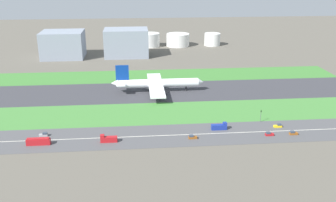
# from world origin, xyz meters

# --- Properties ---
(ground_plane) EXTENTS (800.00, 800.00, 0.00)m
(ground_plane) POSITION_xyz_m (0.00, 0.00, 0.00)
(ground_plane) COLOR #5B564C
(runway) EXTENTS (280.00, 46.00, 0.10)m
(runway) POSITION_xyz_m (0.00, 0.00, 0.05)
(runway) COLOR #38383D
(runway) RESTS_ON ground_plane
(grass_median_north) EXTENTS (280.00, 36.00, 0.10)m
(grass_median_north) POSITION_xyz_m (0.00, 41.00, 0.05)
(grass_median_north) COLOR #3D7A33
(grass_median_north) RESTS_ON ground_plane
(grass_median_south) EXTENTS (280.00, 36.00, 0.10)m
(grass_median_south) POSITION_xyz_m (0.00, -41.00, 0.05)
(grass_median_south) COLOR #427F38
(grass_median_south) RESTS_ON ground_plane
(highway) EXTENTS (280.00, 28.00, 0.10)m
(highway) POSITION_xyz_m (0.00, -73.00, 0.05)
(highway) COLOR #4C4C4F
(highway) RESTS_ON ground_plane
(highway_centerline) EXTENTS (266.00, 0.50, 0.01)m
(highway_centerline) POSITION_xyz_m (0.00, -73.00, 0.11)
(highway_centerline) COLOR silver
(highway_centerline) RESTS_ON highway
(airliner) EXTENTS (65.00, 56.00, 19.70)m
(airliner) POSITION_xyz_m (-7.29, 0.00, 6.23)
(airliner) COLOR white
(airliner) RESTS_ON runway
(truck_0) EXTENTS (8.40, 2.50, 4.00)m
(truck_0) POSITION_xyz_m (-36.22, -78.00, 1.67)
(truck_0) COLOR #B2191E
(truck_0) RESTS_ON highway
(car_3) EXTENTS (4.40, 1.80, 2.00)m
(car_3) POSITION_xyz_m (55.81, -68.00, 0.92)
(car_3) COLOR yellow
(car_3) RESTS_ON highway
(car_0) EXTENTS (4.40, 1.80, 2.00)m
(car_0) POSITION_xyz_m (-70.17, -68.00, 0.92)
(car_0) COLOR #99999E
(car_0) RESTS_ON highway
(truck_1) EXTENTS (8.40, 2.50, 4.00)m
(truck_1) POSITION_xyz_m (22.93, -68.00, 1.67)
(truck_1) COLOR navy
(truck_1) RESTS_ON highway
(bus_1) EXTENTS (11.60, 2.50, 3.50)m
(bus_1) POSITION_xyz_m (-70.61, -78.00, 1.82)
(bus_1) COLOR #B2191E
(bus_1) RESTS_ON highway
(car_2) EXTENTS (4.40, 1.80, 2.00)m
(car_2) POSITION_xyz_m (6.53, -78.00, 0.92)
(car_2) COLOR brown
(car_2) RESTS_ON highway
(car_1) EXTENTS (4.40, 1.80, 2.00)m
(car_1) POSITION_xyz_m (60.19, -78.00, 0.92)
(car_1) COLOR brown
(car_1) RESTS_ON highway
(car_4) EXTENTS (4.40, 1.80, 2.00)m
(car_4) POSITION_xyz_m (47.17, -78.00, 0.92)
(car_4) COLOR #B2191E
(car_4) RESTS_ON highway
(traffic_light) EXTENTS (0.36, 0.50, 7.20)m
(traffic_light) POSITION_xyz_m (48.39, -60.01, 4.29)
(traffic_light) COLOR #4C4C51
(traffic_light) RESTS_ON highway
(terminal_building) EXTENTS (39.46, 33.24, 25.24)m
(terminal_building) POSITION_xyz_m (-90.00, 114.00, 12.62)
(terminal_building) COLOR gray
(terminal_building) RESTS_ON ground_plane
(hangar_building) EXTENTS (42.16, 29.51, 26.63)m
(hangar_building) POSITION_xyz_m (-29.37, 114.00, 13.31)
(hangar_building) COLOR gray
(hangar_building) RESTS_ON ground_plane
(fuel_tank_west) EXTENTS (20.67, 20.67, 14.65)m
(fuel_tank_west) POSITION_xyz_m (-4.09, 159.00, 7.33)
(fuel_tank_west) COLOR silver
(fuel_tank_west) RESTS_ON ground_plane
(fuel_tank_centre) EXTENTS (25.23, 25.23, 13.56)m
(fuel_tank_centre) POSITION_xyz_m (26.57, 159.00, 6.78)
(fuel_tank_centre) COLOR silver
(fuel_tank_centre) RESTS_ON ground_plane
(fuel_tank_east) EXTENTS (17.52, 17.52, 13.43)m
(fuel_tank_east) POSITION_xyz_m (65.29, 159.00, 6.71)
(fuel_tank_east) COLOR silver
(fuel_tank_east) RESTS_ON ground_plane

